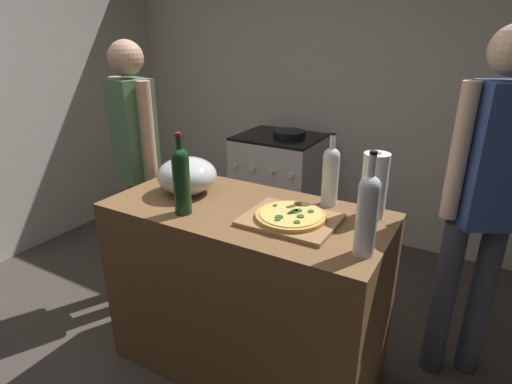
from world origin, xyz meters
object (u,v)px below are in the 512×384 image
(person_in_stripes, at_px, (137,159))
(person_in_red, at_px, (484,196))
(wine_bottle_clear, at_px, (181,178))
(stove, at_px, (278,187))
(paper_towel_roll, at_px, (374,186))
(mixing_bowl, at_px, (187,175))
(wine_bottle_dark, at_px, (367,212))
(wine_bottle_amber, at_px, (331,174))
(pizza, at_px, (291,216))

(person_in_stripes, height_order, person_in_red, person_in_red)
(wine_bottle_clear, bearing_deg, person_in_stripes, 149.34)
(stove, relative_size, person_in_stripes, 0.57)
(wine_bottle_clear, distance_m, stove, 1.77)
(person_in_red, bearing_deg, person_in_stripes, -171.88)
(stove, xyz_separation_m, person_in_stripes, (-0.38, -1.20, 0.50))
(paper_towel_roll, bearing_deg, wine_bottle_clear, -152.71)
(mixing_bowl, height_order, person_in_red, person_in_red)
(mixing_bowl, bearing_deg, wine_bottle_dark, -9.92)
(mixing_bowl, relative_size, person_in_red, 0.17)
(paper_towel_roll, relative_size, wine_bottle_amber, 0.84)
(pizza, height_order, wine_bottle_amber, wine_bottle_amber)
(person_in_red, bearing_deg, mixing_bowl, -160.35)
(paper_towel_roll, distance_m, wine_bottle_clear, 0.85)
(stove, height_order, person_in_stripes, person_in_stripes)
(pizza, relative_size, person_in_red, 0.18)
(person_in_red, bearing_deg, wine_bottle_amber, -157.71)
(pizza, xyz_separation_m, wine_bottle_amber, (0.07, 0.27, 0.12))
(pizza, bearing_deg, wine_bottle_dark, -17.59)
(stove, bearing_deg, wine_bottle_amber, -54.00)
(pizza, xyz_separation_m, wine_bottle_clear, (-0.47, -0.16, 0.14))
(paper_towel_roll, distance_m, person_in_red, 0.52)
(mixing_bowl, xyz_separation_m, wine_bottle_clear, (0.14, -0.21, 0.08))
(wine_bottle_amber, relative_size, person_in_red, 0.20)
(mixing_bowl, distance_m, paper_towel_roll, 0.92)
(stove, bearing_deg, wine_bottle_clear, -78.63)
(person_in_red, bearing_deg, stove, 148.32)
(pizza, height_order, wine_bottle_dark, wine_bottle_dark)
(mixing_bowl, height_order, person_in_stripes, person_in_stripes)
(wine_bottle_amber, distance_m, person_in_stripes, 1.25)
(wine_bottle_clear, bearing_deg, wine_bottle_dark, 3.05)
(person_in_red, bearing_deg, paper_towel_roll, -145.24)
(paper_towel_roll, height_order, person_in_stripes, person_in_stripes)
(pizza, xyz_separation_m, stove, (-0.79, 1.46, -0.50))
(person_in_stripes, bearing_deg, wine_bottle_dark, -13.76)
(wine_bottle_dark, distance_m, person_in_stripes, 1.58)
(paper_towel_roll, xyz_separation_m, stove, (-1.08, 1.23, -0.61))
(wine_bottle_clear, distance_m, wine_bottle_dark, 0.82)
(wine_bottle_amber, height_order, person_in_stripes, person_in_stripes)
(pizza, distance_m, mixing_bowl, 0.62)
(paper_towel_roll, xyz_separation_m, wine_bottle_amber, (-0.21, 0.03, 0.01))
(person_in_red, bearing_deg, wine_bottle_dark, -119.37)
(stove, bearing_deg, pizza, -61.53)
(mixing_bowl, relative_size, wine_bottle_dark, 0.76)
(pizza, height_order, person_in_stripes, person_in_stripes)
(paper_towel_roll, distance_m, wine_bottle_amber, 0.22)
(pizza, height_order, person_in_red, person_in_red)
(paper_towel_roll, xyz_separation_m, person_in_stripes, (-1.46, 0.03, -0.11))
(mixing_bowl, distance_m, person_in_red, 1.41)
(stove, bearing_deg, paper_towel_roll, -48.63)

